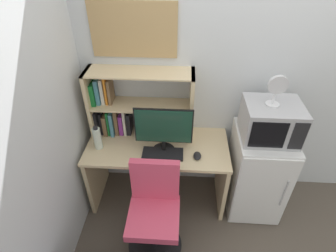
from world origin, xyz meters
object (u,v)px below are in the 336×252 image
Objects in this scene: desk_fan at (277,89)px; wall_corkboard at (134,30)px; hutch_bookshelf at (125,105)px; computer_mouse at (197,156)px; microwave at (271,121)px; water_bottle at (97,138)px; desk_chair at (155,215)px; monitor at (164,129)px; mini_fridge at (256,172)px; keyboard at (163,154)px.

desk_fan is 0.37× the size of wall_corkboard.
hutch_bookshelf reaches higher than computer_mouse.
desk_fan is (0.57, 0.12, 0.62)m from computer_mouse.
microwave is at bearing -14.82° from wall_corkboard.
water_bottle is 0.26× the size of desk_chair.
computer_mouse is at bearing -12.25° from monitor.
water_bottle is at bearing -178.27° from mini_fridge.
wall_corkboard is (0.11, 0.11, 0.65)m from hutch_bookshelf.
desk_fan reaches higher than mini_fridge.
desk_fan is (1.47, 0.04, 0.53)m from water_bottle.
microwave is (0.90, 0.11, 0.32)m from keyboard.
wall_corkboard is (-1.13, 0.31, 0.32)m from desk_fan.
monitor is at bearing -176.59° from mini_fridge.
computer_mouse is at bearing -168.42° from desk_fan.
mini_fridge reaches higher than computer_mouse.
desk_fan is (-0.03, -0.00, 0.92)m from mini_fridge.
keyboard is at bearing -173.42° from desk_fan.
microwave is 1.77× the size of desk_fan.
water_bottle is 0.84m from desk_chair.
desk_fan is at bearing -174.87° from mini_fridge.
hutch_bookshelf is 1.88× the size of monitor.
keyboard is 0.51× the size of wall_corkboard.
microwave is at bearing 3.60° from monitor.
keyboard is at bearing -173.28° from microwave.
wall_corkboard reaches higher than water_bottle.
desk_chair is at bearing -96.03° from keyboard.
keyboard is at bearing -173.47° from mini_fridge.
keyboard is 1.54× the size of water_bottle.
keyboard is 0.79× the size of microwave.
hutch_bookshelf reaches higher than monitor.
wall_corkboard is at bearing 165.18° from microwave.
desk_fan is 1.43m from desk_chair.
desk_fan is (1.24, -0.20, 0.33)m from hutch_bookshelf.
hutch_bookshelf is 0.39m from water_bottle.
keyboard is 0.60m from water_bottle.
water_bottle is 0.33× the size of wall_corkboard.
desk_chair is 1.55m from wall_corkboard.
computer_mouse is 0.85m from desk_fan.
microwave is 1.26m from desk_chair.
desk_fan is at bearing 11.58° from computer_mouse.
mini_fridge is at bearing 3.41° from monitor.
microwave reaches higher than water_bottle.
hutch_bookshelf is 3.62× the size of desk_fan.
desk_fan is at bearing 6.58° from keyboard.
desk_fan reaches higher than desk_chair.
keyboard is 1.40× the size of desk_fan.
mini_fridge is 3.46× the size of desk_fan.
water_bottle is (-0.90, 0.07, 0.09)m from computer_mouse.
wall_corkboard reaches higher than monitor.
monitor is 0.84m from wall_corkboard.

